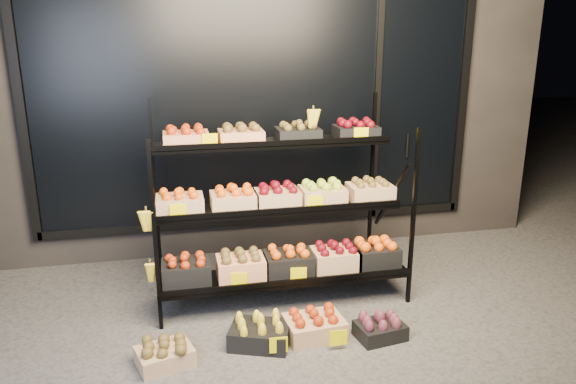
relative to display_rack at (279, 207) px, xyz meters
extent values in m
plane|color=#514F4C|center=(0.01, -0.60, -0.79)|extent=(24.00, 24.00, 0.00)
cube|color=#2D2826|center=(0.01, 2.00, 0.96)|extent=(6.00, 2.00, 3.50)
cube|color=black|center=(0.01, 0.98, 0.76)|extent=(4.20, 0.04, 2.40)
cube|color=black|center=(0.01, 0.96, -0.45)|extent=(4.30, 0.06, 0.08)
cube|color=black|center=(-2.14, 0.96, 0.76)|extent=(0.08, 0.06, 2.50)
cube|color=black|center=(2.16, 0.96, 0.76)|extent=(0.08, 0.06, 2.50)
cube|color=black|center=(1.21, 0.96, 0.76)|extent=(0.06, 0.06, 2.50)
cylinder|color=black|center=(1.56, 0.93, 0.26)|extent=(0.02, 0.02, 0.25)
cube|color=black|center=(-1.02, -0.42, -0.04)|extent=(0.03, 0.03, 1.50)
cube|color=black|center=(1.03, -0.42, -0.04)|extent=(0.03, 0.03, 1.50)
cube|color=black|center=(-1.02, 0.55, 0.04)|extent=(0.03, 0.03, 1.66)
cube|color=black|center=(1.03, 0.55, 0.04)|extent=(0.03, 0.03, 1.66)
cube|color=black|center=(0.01, -0.25, -0.52)|extent=(2.05, 0.42, 0.03)
cube|color=black|center=(0.01, -0.45, -0.49)|extent=(2.05, 0.02, 0.05)
cube|color=black|center=(0.01, 0.05, -0.02)|extent=(2.05, 0.40, 0.03)
cube|color=black|center=(0.01, -0.14, 0.01)|extent=(2.05, 0.02, 0.05)
cube|color=black|center=(0.01, 0.35, 0.48)|extent=(2.05, 0.40, 0.03)
cube|color=black|center=(0.01, 0.16, 0.51)|extent=(2.05, 0.02, 0.05)
cube|color=tan|center=(-0.73, 0.35, 0.55)|extent=(0.38, 0.28, 0.11)
ellipsoid|color=#AD250C|center=(-0.73, 0.35, 0.63)|extent=(0.32, 0.24, 0.07)
cube|color=tan|center=(-0.26, 0.35, 0.55)|extent=(0.38, 0.28, 0.11)
ellipsoid|color=brown|center=(-0.26, 0.35, 0.63)|extent=(0.32, 0.24, 0.07)
cube|color=black|center=(0.25, 0.35, 0.55)|extent=(0.38, 0.28, 0.11)
ellipsoid|color=brown|center=(0.25, 0.35, 0.63)|extent=(0.32, 0.24, 0.07)
cube|color=black|center=(0.78, 0.35, 0.55)|extent=(0.38, 0.28, 0.11)
ellipsoid|color=#5F0711|center=(0.78, 0.35, 0.63)|extent=(0.32, 0.24, 0.07)
cube|color=tan|center=(-0.81, 0.05, 0.06)|extent=(0.38, 0.28, 0.14)
ellipsoid|color=#DF540B|center=(-0.81, 0.05, 0.16)|extent=(0.32, 0.24, 0.07)
cube|color=tan|center=(-0.37, 0.05, 0.06)|extent=(0.38, 0.28, 0.14)
ellipsoid|color=#DF540B|center=(-0.37, 0.05, 0.16)|extent=(0.32, 0.24, 0.07)
cube|color=tan|center=(-0.01, 0.05, 0.06)|extent=(0.38, 0.28, 0.14)
ellipsoid|color=#5F0711|center=(-0.01, 0.05, 0.16)|extent=(0.32, 0.24, 0.07)
cube|color=tan|center=(0.40, 0.05, 0.06)|extent=(0.38, 0.28, 0.14)
ellipsoid|color=#A2C130|center=(0.40, 0.05, 0.16)|extent=(0.32, 0.24, 0.07)
cube|color=tan|center=(0.83, 0.05, 0.06)|extent=(0.38, 0.28, 0.14)
ellipsoid|color=brown|center=(0.83, 0.05, 0.16)|extent=(0.32, 0.24, 0.07)
cube|color=black|center=(-0.80, -0.25, -0.42)|extent=(0.38, 0.28, 0.18)
ellipsoid|color=#AD250C|center=(-0.80, -0.25, -0.30)|extent=(0.32, 0.24, 0.07)
cube|color=tan|center=(-0.36, -0.25, -0.42)|extent=(0.38, 0.28, 0.18)
ellipsoid|color=brown|center=(-0.36, -0.25, -0.30)|extent=(0.32, 0.24, 0.07)
cube|color=black|center=(0.03, -0.25, -0.42)|extent=(0.38, 0.28, 0.18)
ellipsoid|color=#DF540B|center=(0.03, -0.25, -0.30)|extent=(0.32, 0.24, 0.07)
cube|color=tan|center=(0.43, -0.25, -0.42)|extent=(0.38, 0.28, 0.18)
ellipsoid|color=#5F0711|center=(0.43, -0.25, -0.30)|extent=(0.32, 0.24, 0.07)
cube|color=black|center=(0.79, -0.25, -0.42)|extent=(0.38, 0.28, 0.18)
ellipsoid|color=#DF540B|center=(0.79, -0.25, -0.30)|extent=(0.32, 0.24, 0.07)
ellipsoid|color=yellow|center=(-1.07, -0.40, 0.19)|extent=(0.14, 0.08, 0.22)
ellipsoid|color=yellow|center=(-1.07, -0.40, -0.23)|extent=(0.14, 0.08, 0.22)
ellipsoid|color=yellow|center=(0.36, 0.25, 0.79)|extent=(0.14, 0.08, 0.22)
cube|color=#E6D400|center=(-0.83, -0.10, 0.05)|extent=(0.13, 0.01, 0.12)
cube|color=#E6D400|center=(0.30, -0.10, 0.05)|extent=(0.13, 0.01, 0.12)
cube|color=#E6D400|center=(0.78, 0.20, 0.55)|extent=(0.13, 0.01, 0.12)
cube|color=#E6D400|center=(-0.54, 0.20, 0.55)|extent=(0.13, 0.01, 0.12)
cube|color=#E6D400|center=(-0.40, -0.40, -0.45)|extent=(0.13, 0.01, 0.12)
cube|color=#E6D400|center=(0.08, -0.40, -0.45)|extent=(0.13, 0.01, 0.12)
cube|color=#E6D400|center=(-0.20, -1.00, -0.73)|extent=(0.13, 0.01, 0.12)
cube|color=#E6D400|center=(0.24, -1.00, -0.73)|extent=(0.13, 0.01, 0.12)
cube|color=tan|center=(-0.99, -0.92, -0.72)|extent=(0.43, 0.37, 0.13)
ellipsoid|color=brown|center=(-0.99, -0.92, -0.63)|extent=(0.36, 0.31, 0.07)
cube|color=black|center=(-0.30, -0.80, -0.71)|extent=(0.51, 0.45, 0.15)
ellipsoid|color=yellow|center=(-0.30, -0.80, -0.61)|extent=(0.43, 0.37, 0.07)
cube|color=tan|center=(0.12, -0.78, -0.71)|extent=(0.46, 0.36, 0.15)
ellipsoid|color=#AD250C|center=(0.12, -0.78, -0.61)|extent=(0.39, 0.30, 0.07)
cube|color=black|center=(0.59, -0.91, -0.73)|extent=(0.38, 0.31, 0.12)
ellipsoid|color=brown|center=(0.59, -0.91, -0.64)|extent=(0.32, 0.26, 0.07)
camera|label=1|loc=(-0.87, -4.41, 1.49)|focal=35.00mm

